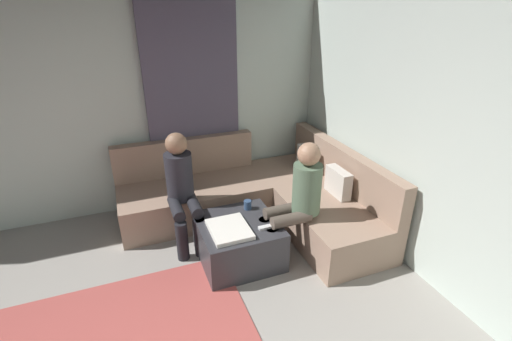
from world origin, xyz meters
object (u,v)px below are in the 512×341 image
(coffee_mug, at_px, (248,205))
(person_on_couch_back, at_px, (297,197))
(person_on_couch_side, at_px, (182,186))
(sectional_couch, at_px, (262,196))
(ottoman, at_px, (239,241))
(game_remote, at_px, (266,227))

(coffee_mug, xyz_separation_m, person_on_couch_back, (0.34, 0.39, 0.19))
(person_on_couch_back, bearing_deg, person_on_couch_side, 57.82)
(sectional_couch, distance_m, person_on_couch_back, 0.87)
(sectional_couch, height_order, person_on_couch_side, person_on_couch_side)
(person_on_couch_side, bearing_deg, ottoman, 130.44)
(coffee_mug, distance_m, game_remote, 0.40)
(sectional_couch, xyz_separation_m, game_remote, (0.83, -0.29, 0.15))
(game_remote, bearing_deg, person_on_couch_side, -136.49)
(game_remote, relative_size, person_on_couch_side, 0.12)
(sectional_couch, xyz_separation_m, person_on_couch_back, (0.78, 0.06, 0.38))
(game_remote, height_order, person_on_couch_side, person_on_couch_side)
(coffee_mug, distance_m, person_on_couch_side, 0.70)
(ottoman, xyz_separation_m, game_remote, (0.18, 0.22, 0.22))
(person_on_couch_back, bearing_deg, ottoman, 77.77)
(ottoman, distance_m, person_on_couch_side, 0.80)
(person_on_couch_side, bearing_deg, sectional_couch, -171.12)
(coffee_mug, bearing_deg, ottoman, -39.29)
(sectional_couch, relative_size, ottoman, 3.36)
(ottoman, xyz_separation_m, person_on_couch_back, (0.12, 0.57, 0.45))
(sectional_couch, xyz_separation_m, ottoman, (0.65, -0.51, -0.07))
(ottoman, height_order, game_remote, game_remote)
(sectional_couch, xyz_separation_m, coffee_mug, (0.43, -0.33, 0.19))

